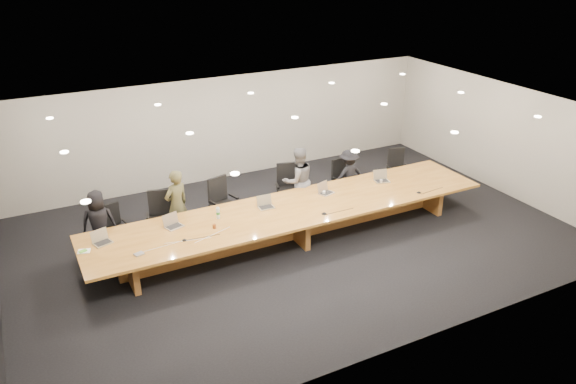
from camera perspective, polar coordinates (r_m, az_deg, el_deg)
name	(u,v)px	position (r m, az deg, el deg)	size (l,w,h in m)	color
ground	(294,238)	(12.47, 0.63, -4.70)	(12.00, 12.00, 0.00)	black
back_wall	(225,128)	(15.28, -6.39, 6.46)	(12.00, 0.02, 2.80)	beige
conference_table	(294,217)	(12.23, 0.64, -2.56)	(9.00, 1.80, 0.75)	#925C1F
chair_far_left	(115,228)	(12.37, -17.17, -3.49)	(0.51, 0.51, 1.01)	black
chair_left	(161,218)	(12.38, -12.80, -2.55)	(0.59, 0.59, 1.16)	black
chair_mid_left	(224,203)	(12.80, -6.51, -1.09)	(0.60, 0.60, 1.18)	black
chair_mid_right	(289,188)	(13.49, 0.06, 0.43)	(0.60, 0.60, 1.17)	black
chair_right	(344,179)	(14.17, 5.70, 1.28)	(0.54, 0.54, 1.06)	black
chair_far_right	(398,169)	(15.06, 11.09, 2.35)	(0.54, 0.54, 1.06)	black
person_a	(99,223)	(12.19, -18.65, -3.02)	(0.70, 0.45, 1.43)	black
person_b	(177,205)	(12.36, -11.24, -1.30)	(0.58, 0.38, 1.60)	#3E3C22
person_c	(298,181)	(13.29, 1.03, 1.16)	(0.80, 0.62, 1.64)	#5D5D5F
person_d	(348,176)	(14.05, 6.15, 1.67)	(0.87, 0.50, 1.35)	black
laptop_a	(102,237)	(11.24, -18.36, -4.40)	(0.34, 0.24, 0.26)	#B5AA8A
laptop_b	(174,221)	(11.49, -11.53, -2.92)	(0.34, 0.25, 0.27)	tan
laptop_c	(266,202)	(12.07, -2.23, -1.05)	(0.33, 0.24, 0.26)	tan
laptop_d	(327,188)	(12.76, 3.94, 0.38)	(0.33, 0.24, 0.26)	tan
laptop_e	(382,176)	(13.56, 9.55, 1.59)	(0.34, 0.25, 0.27)	tan
water_bottle	(218,213)	(11.70, -7.12, -2.15)	(0.08, 0.08, 0.24)	silver
amber_mug	(214,226)	(11.35, -7.50, -3.48)	(0.07, 0.07, 0.09)	brown
paper_cup_near	(324,193)	(12.75, 3.69, -0.08)	(0.07, 0.07, 0.08)	white
paper_cup_far	(381,181)	(13.52, 9.44, 1.08)	(0.07, 0.07, 0.08)	silver
notepad	(84,251)	(11.14, -20.02, -5.67)	(0.22, 0.18, 0.01)	white
lime_gadget	(83,251)	(11.11, -20.11, -5.65)	(0.14, 0.08, 0.02)	#60B430
av_box	(139,254)	(10.73, -14.90, -6.11)	(0.17, 0.13, 0.03)	#B1B1B6
mic_left	(184,240)	(11.02, -10.49, -4.79)	(0.10, 0.10, 0.03)	black
mic_center	(324,213)	(11.87, 3.70, -2.17)	(0.12, 0.12, 0.03)	black
mic_right	(419,192)	(13.17, 13.16, -0.02)	(0.11, 0.11, 0.03)	black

